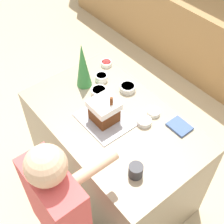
{
  "coord_description": "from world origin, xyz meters",
  "views": [
    {
      "loc": [
        1.2,
        -0.98,
        2.66
      ],
      "look_at": [
        -0.02,
        0.0,
        0.98
      ],
      "focal_mm": 50.0,
      "sensor_mm": 36.0,
      "label": 1
    }
  ],
  "objects_px": {
    "candy_bowl_far_left": "(99,91)",
    "candy_bowl_far_right": "(144,121)",
    "baking_tray": "(104,120)",
    "candy_bowl_beside_tree": "(106,63)",
    "candy_bowl_center_rear": "(154,112)",
    "mug": "(136,171)",
    "gingerbread_house": "(104,111)",
    "decorative_tree": "(83,66)",
    "cookbook": "(179,126)",
    "candy_bowl_near_tray_left": "(101,77)",
    "candy_bowl_near_tray_right": "(128,88)"
  },
  "relations": [
    {
      "from": "candy_bowl_near_tray_right",
      "to": "candy_bowl_near_tray_left",
      "type": "height_order",
      "value": "candy_bowl_near_tray_left"
    },
    {
      "from": "candy_bowl_far_left",
      "to": "cookbook",
      "type": "bearing_deg",
      "value": 20.01
    },
    {
      "from": "candy_bowl_far_right",
      "to": "mug",
      "type": "height_order",
      "value": "mug"
    },
    {
      "from": "baking_tray",
      "to": "candy_bowl_near_tray_left",
      "type": "relative_size",
      "value": 3.82
    },
    {
      "from": "decorative_tree",
      "to": "baking_tray",
      "type": "bearing_deg",
      "value": -15.25
    },
    {
      "from": "gingerbread_house",
      "to": "mug",
      "type": "bearing_deg",
      "value": -15.07
    },
    {
      "from": "gingerbread_house",
      "to": "candy_bowl_beside_tree",
      "type": "relative_size",
      "value": 2.44
    },
    {
      "from": "cookbook",
      "to": "baking_tray",
      "type": "bearing_deg",
      "value": -136.33
    },
    {
      "from": "baking_tray",
      "to": "candy_bowl_far_right",
      "type": "xyz_separation_m",
      "value": [
        0.21,
        0.21,
        0.02
      ]
    },
    {
      "from": "candy_bowl_center_rear",
      "to": "candy_bowl_far_left",
      "type": "height_order",
      "value": "candy_bowl_far_left"
    },
    {
      "from": "gingerbread_house",
      "to": "candy_bowl_far_right",
      "type": "distance_m",
      "value": 0.31
    },
    {
      "from": "decorative_tree",
      "to": "candy_bowl_near_tray_right",
      "type": "distance_m",
      "value": 0.4
    },
    {
      "from": "decorative_tree",
      "to": "candy_bowl_far_left",
      "type": "bearing_deg",
      "value": 10.8
    },
    {
      "from": "baking_tray",
      "to": "candy_bowl_center_rear",
      "type": "xyz_separation_m",
      "value": [
        0.19,
        0.33,
        0.02
      ]
    },
    {
      "from": "baking_tray",
      "to": "cookbook",
      "type": "distance_m",
      "value": 0.55
    },
    {
      "from": "gingerbread_house",
      "to": "candy_bowl_far_left",
      "type": "bearing_deg",
      "value": 150.47
    },
    {
      "from": "decorative_tree",
      "to": "candy_bowl_center_rear",
      "type": "distance_m",
      "value": 0.66
    },
    {
      "from": "candy_bowl_far_left",
      "to": "candy_bowl_near_tray_left",
      "type": "bearing_deg",
      "value": 135.42
    },
    {
      "from": "candy_bowl_far_left",
      "to": "candy_bowl_near_tray_left",
      "type": "distance_m",
      "value": 0.16
    },
    {
      "from": "baking_tray",
      "to": "candy_bowl_far_left",
      "type": "relative_size",
      "value": 3.03
    },
    {
      "from": "gingerbread_house",
      "to": "mug",
      "type": "height_order",
      "value": "gingerbread_house"
    },
    {
      "from": "baking_tray",
      "to": "mug",
      "type": "bearing_deg",
      "value": -15.04
    },
    {
      "from": "candy_bowl_near_tray_right",
      "to": "candy_bowl_far_right",
      "type": "bearing_deg",
      "value": -21.92
    },
    {
      "from": "candy_bowl_far_right",
      "to": "candy_bowl_far_left",
      "type": "bearing_deg",
      "value": -172.31
    },
    {
      "from": "candy_bowl_center_rear",
      "to": "candy_bowl_near_tray_right",
      "type": "relative_size",
      "value": 0.72
    },
    {
      "from": "decorative_tree",
      "to": "candy_bowl_far_right",
      "type": "xyz_separation_m",
      "value": [
        0.62,
        0.09,
        -0.18
      ]
    },
    {
      "from": "cookbook",
      "to": "candy_bowl_far_left",
      "type": "bearing_deg",
      "value": -159.99
    },
    {
      "from": "candy_bowl_center_rear",
      "to": "candy_bowl_far_right",
      "type": "relative_size",
      "value": 0.89
    },
    {
      "from": "baking_tray",
      "to": "candy_bowl_beside_tree",
      "type": "distance_m",
      "value": 0.65
    },
    {
      "from": "candy_bowl_center_rear",
      "to": "candy_bowl_near_tray_left",
      "type": "bearing_deg",
      "value": -172.8
    },
    {
      "from": "baking_tray",
      "to": "candy_bowl_near_tray_left",
      "type": "xyz_separation_m",
      "value": [
        -0.37,
        0.26,
        0.03
      ]
    },
    {
      "from": "candy_bowl_near_tray_left",
      "to": "mug",
      "type": "xyz_separation_m",
      "value": [
        0.86,
        -0.39,
        0.02
      ]
    },
    {
      "from": "candy_bowl_far_left",
      "to": "mug",
      "type": "height_order",
      "value": "mug"
    },
    {
      "from": "baking_tray",
      "to": "decorative_tree",
      "type": "bearing_deg",
      "value": 164.75
    },
    {
      "from": "candy_bowl_beside_tree",
      "to": "candy_bowl_near_tray_right",
      "type": "bearing_deg",
      "value": -10.25
    },
    {
      "from": "baking_tray",
      "to": "candy_bowl_near_tray_right",
      "type": "relative_size",
      "value": 3.02
    },
    {
      "from": "candy_bowl_center_rear",
      "to": "cookbook",
      "type": "relative_size",
      "value": 0.59
    },
    {
      "from": "candy_bowl_near_tray_right",
      "to": "candy_bowl_far_left",
      "type": "xyz_separation_m",
      "value": [
        -0.12,
        -0.2,
        -0.0
      ]
    },
    {
      "from": "cookbook",
      "to": "mug",
      "type": "relative_size",
      "value": 1.7
    },
    {
      "from": "candy_bowl_center_rear",
      "to": "cookbook",
      "type": "xyz_separation_m",
      "value": [
        0.21,
        0.06,
        -0.01
      ]
    },
    {
      "from": "baking_tray",
      "to": "cookbook",
      "type": "height_order",
      "value": "cookbook"
    },
    {
      "from": "candy_bowl_far_left",
      "to": "candy_bowl_near_tray_left",
      "type": "xyz_separation_m",
      "value": [
        -0.11,
        0.11,
        0.01
      ]
    },
    {
      "from": "baking_tray",
      "to": "mug",
      "type": "xyz_separation_m",
      "value": [
        0.49,
        -0.13,
        0.04
      ]
    },
    {
      "from": "gingerbread_house",
      "to": "mug",
      "type": "xyz_separation_m",
      "value": [
        0.49,
        -0.13,
        -0.06
      ]
    },
    {
      "from": "candy_bowl_far_left",
      "to": "candy_bowl_far_right",
      "type": "distance_m",
      "value": 0.47
    },
    {
      "from": "decorative_tree",
      "to": "candy_bowl_center_rear",
      "type": "xyz_separation_m",
      "value": [
        0.6,
        0.21,
        -0.18
      ]
    },
    {
      "from": "candy_bowl_near_tray_right",
      "to": "candy_bowl_near_tray_left",
      "type": "bearing_deg",
      "value": -158.55
    },
    {
      "from": "candy_bowl_center_rear",
      "to": "candy_bowl_far_right",
      "type": "distance_m",
      "value": 0.12
    },
    {
      "from": "candy_bowl_center_rear",
      "to": "mug",
      "type": "bearing_deg",
      "value": -56.13
    },
    {
      "from": "mug",
      "to": "candy_bowl_center_rear",
      "type": "bearing_deg",
      "value": 123.87
    }
  ]
}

